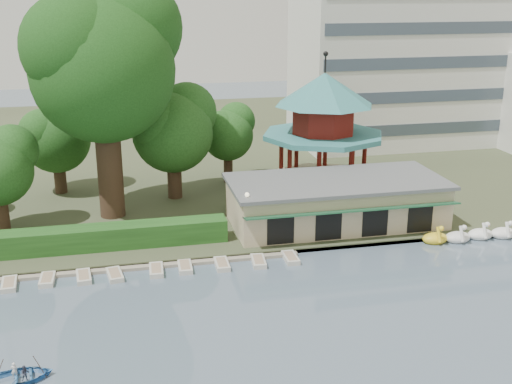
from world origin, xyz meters
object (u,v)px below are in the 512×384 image
object	(u,v)px
boathouse	(336,201)
big_tree	(104,57)
dock	(73,271)
pavilion	(324,119)
rowboat_with_passengers	(20,373)

from	to	relation	value
boathouse	big_tree	world-z (taller)	big_tree
boathouse	big_tree	xyz separation A→B (m)	(-18.83, 6.22, 12.07)
dock	big_tree	bearing A→B (deg)	73.94
boathouse	big_tree	size ratio (longest dim) A/B	0.89
dock	boathouse	bearing A→B (deg)	12.24
pavilion	rowboat_with_passengers	bearing A→B (deg)	-132.70
boathouse	dock	bearing A→B (deg)	-167.76
dock	rowboat_with_passengers	xyz separation A→B (m)	(-2.12, -13.50, 0.37)
boathouse	rowboat_with_passengers	size ratio (longest dim) A/B	3.63
rowboat_with_passengers	dock	bearing A→B (deg)	81.09
pavilion	big_tree	size ratio (longest dim) A/B	0.65
big_tree	boathouse	bearing A→B (deg)	-18.29
boathouse	rowboat_with_passengers	bearing A→B (deg)	-142.84
pavilion	rowboat_with_passengers	distance (m)	39.14
pavilion	big_tree	bearing A→B (deg)	-169.66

